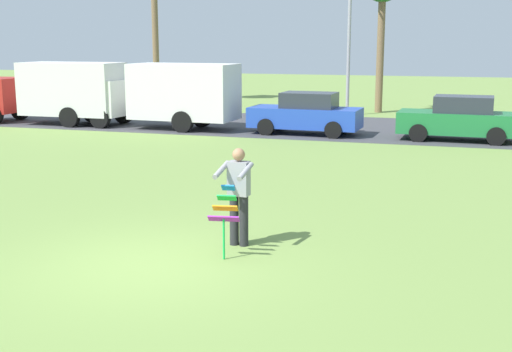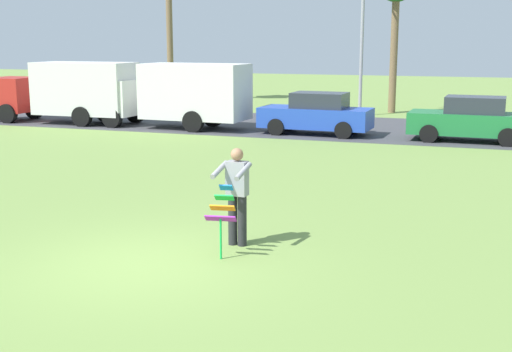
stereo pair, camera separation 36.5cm
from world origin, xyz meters
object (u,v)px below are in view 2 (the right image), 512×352
object	(u,v)px
kite_held	(222,210)
parked_truck_white_box	(177,94)
parked_car_blue	(316,114)
streetlight_pole	(363,30)
parked_car_green	(471,120)
parked_truck_red_cab	(69,90)
person_kite_flyer	(237,193)

from	to	relation	value
kite_held	parked_truck_white_box	bearing A→B (deg)	118.13
parked_truck_white_box	parked_car_blue	distance (m)	5.88
parked_car_blue	streetlight_pole	distance (m)	7.85
parked_car_blue	parked_car_green	bearing A→B (deg)	0.00
kite_held	parked_car_blue	xyz separation A→B (m)	(-2.11, 14.87, -0.01)
parked_truck_white_box	parked_car_green	size ratio (longest dim) A/B	1.59
parked_truck_white_box	streetlight_pole	size ratio (longest dim) A/B	0.97
parked_car_green	parked_truck_red_cab	bearing A→B (deg)	180.00
parked_truck_white_box	streetlight_pole	xyz separation A→B (m)	(6.23, 7.14, 2.59)
parked_truck_red_cab	parked_truck_white_box	size ratio (longest dim) A/B	0.99
person_kite_flyer	streetlight_pole	size ratio (longest dim) A/B	0.25
person_kite_flyer	kite_held	xyz separation A→B (m)	(-0.02, -0.63, -0.17)
kite_held	parked_car_green	world-z (taller)	parked_car_green
person_kite_flyer	parked_car_green	distance (m)	14.66
kite_held	parked_car_green	distance (m)	15.28
parked_car_green	streetlight_pole	distance (m)	9.42
parked_truck_white_box	streetlight_pole	world-z (taller)	streetlight_pole
person_kite_flyer	parked_truck_red_cab	xyz separation A→B (m)	(-13.10, 14.24, 0.46)
kite_held	parked_truck_red_cab	xyz separation A→B (m)	(-13.08, 14.87, 0.63)
parked_truck_white_box	parked_car_green	world-z (taller)	parked_truck_white_box
parked_truck_red_cab	parked_car_green	bearing A→B (deg)	-0.00
person_kite_flyer	parked_truck_white_box	xyz separation A→B (m)	(-7.97, 14.24, 0.46)
person_kite_flyer	parked_truck_white_box	bearing A→B (deg)	119.23
parked_truck_white_box	parked_car_green	xyz separation A→B (m)	(11.46, -0.00, -0.64)
streetlight_pole	parked_truck_red_cab	bearing A→B (deg)	-147.84
kite_held	person_kite_flyer	bearing A→B (deg)	88.57
parked_car_green	person_kite_flyer	bearing A→B (deg)	-103.78
kite_held	parked_car_green	size ratio (longest dim) A/B	0.27
parked_truck_white_box	parked_truck_red_cab	bearing A→B (deg)	-179.99
kite_held	parked_truck_red_cab	bearing A→B (deg)	131.34
parked_car_green	parked_car_blue	bearing A→B (deg)	-180.00
kite_held	parked_truck_red_cab	world-z (taller)	parked_truck_red_cab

